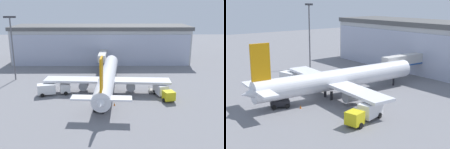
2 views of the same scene
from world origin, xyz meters
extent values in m
plane|color=slate|center=(0.00, 0.00, 0.00)|extent=(240.00, 240.00, 0.00)
cube|color=#B3B3B3|center=(0.00, 40.02, 5.78)|extent=(60.09, 15.56, 11.55)
cube|color=#ACB3C9|center=(0.01, 32.14, 5.20)|extent=(58.86, 0.41, 10.40)
cube|color=#525252|center=(0.00, 40.02, 12.15)|extent=(61.30, 15.87, 1.20)
cube|color=beige|center=(0.83, 27.95, 4.47)|extent=(2.81, 14.36, 2.40)
cube|color=#194799|center=(0.83, 27.95, 3.42)|extent=(2.86, 14.36, 0.30)
cylinder|color=#4C4C51|center=(1.07, 33.30, 1.64)|extent=(0.70, 0.70, 3.27)
cylinder|color=#59595E|center=(-23.07, 16.36, 8.33)|extent=(0.36, 0.36, 16.66)
cube|color=#333338|center=(-23.07, 16.36, 16.91)|extent=(3.20, 0.40, 0.50)
cylinder|color=silver|center=(2.40, 6.89, 3.45)|extent=(5.87, 34.06, 3.70)
cone|color=silver|center=(3.49, 23.80, 3.45)|extent=(3.89, 3.23, 3.70)
cone|color=silver|center=(1.31, -10.02, 3.45)|extent=(3.58, 4.21, 3.33)
cube|color=silver|center=(2.29, 5.20, 3.08)|extent=(29.31, 6.06, 0.50)
cube|color=silver|center=(1.38, -9.02, 4.01)|extent=(11.13, 3.10, 0.30)
cube|color=orange|center=(1.41, -8.52, 8.33)|extent=(0.56, 3.22, 6.05)
cylinder|color=gray|center=(-3.20, 6.05, 1.73)|extent=(2.30, 3.33, 2.10)
cylinder|color=gray|center=(7.84, 5.34, 1.73)|extent=(2.30, 3.33, 2.10)
cylinder|color=black|center=(1.12, 4.27, 0.80)|extent=(0.50, 0.50, 1.60)
cylinder|color=black|center=(3.33, 4.13, 0.80)|extent=(0.50, 0.50, 1.60)
cylinder|color=black|center=(3.29, 20.81, 0.80)|extent=(0.40, 0.40, 1.60)
cube|color=silver|center=(-7.48, 4.61, 1.40)|extent=(2.68, 2.68, 1.90)
cube|color=white|center=(-11.54, 3.56, 1.55)|extent=(4.42, 3.13, 2.20)
cylinder|color=black|center=(-7.75, 5.68, 0.45)|extent=(0.95, 0.52, 0.90)
cylinder|color=black|center=(-7.20, 3.55, 0.45)|extent=(0.95, 0.52, 0.90)
cylinder|color=black|center=(-12.79, 4.37, 0.45)|extent=(0.95, 0.52, 0.90)
cylinder|color=black|center=(-12.23, 2.24, 0.45)|extent=(0.95, 0.52, 0.90)
cube|color=yellow|center=(15.51, -0.71, 1.40)|extent=(2.66, 2.66, 1.90)
cube|color=white|center=(14.50, 3.37, 1.55)|extent=(3.10, 4.41, 2.20)
cylinder|color=black|center=(16.58, -0.44, 0.45)|extent=(0.51, 0.95, 0.90)
cylinder|color=black|center=(14.44, -0.97, 0.45)|extent=(0.51, 0.95, 0.90)
cylinder|color=black|center=(15.32, 4.60, 0.45)|extent=(0.51, 0.95, 0.90)
cylinder|color=black|center=(13.19, 4.08, 0.45)|extent=(0.51, 0.95, 0.90)
cube|color=#9E998C|center=(12.90, 5.09, 0.52)|extent=(1.81, 2.92, 0.16)
cylinder|color=black|center=(12.27, 6.26, 0.22)|extent=(0.15, 0.45, 0.44)
cylinder|color=#9E998C|center=(12.27, 6.26, 1.05)|extent=(0.08, 0.08, 0.90)
cylinder|color=black|center=(13.71, 6.15, 0.22)|extent=(0.15, 0.45, 0.44)
cylinder|color=#9E998C|center=(13.71, 6.15, 1.05)|extent=(0.08, 0.08, 0.90)
cylinder|color=black|center=(12.10, 4.03, 0.22)|extent=(0.15, 0.45, 0.44)
cylinder|color=#9E998C|center=(12.10, 4.03, 1.05)|extent=(0.08, 0.08, 0.90)
cylinder|color=black|center=(13.53, 3.92, 0.22)|extent=(0.15, 0.45, 0.44)
cylinder|color=#9E998C|center=(13.53, 3.92, 1.05)|extent=(0.08, 0.08, 0.90)
cube|color=black|center=(1.20, -5.32, 0.85)|extent=(2.77, 3.62, 0.90)
cube|color=#26262B|center=(0.99, -5.92, 1.80)|extent=(1.66, 1.41, 1.00)
cylinder|color=black|center=(0.73, -3.96, 0.40)|extent=(0.60, 0.87, 0.80)
cylinder|color=black|center=(2.43, -4.57, 0.40)|extent=(0.60, 0.87, 0.80)
cylinder|color=black|center=(-0.02, -6.07, 0.40)|extent=(0.60, 0.87, 0.80)
cylinder|color=black|center=(1.67, -6.67, 0.40)|extent=(0.60, 0.87, 0.80)
cone|color=orange|center=(3.84, -2.81, 0.28)|extent=(0.36, 0.36, 0.55)
cone|color=orange|center=(-10.06, 4.58, 0.28)|extent=(0.36, 0.36, 0.55)
camera|label=1|loc=(2.86, -53.20, 20.65)|focal=42.00mm
camera|label=2|loc=(47.58, -28.46, 17.94)|focal=50.00mm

